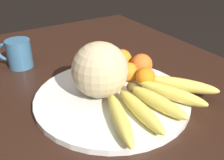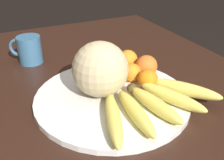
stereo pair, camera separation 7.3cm
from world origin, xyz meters
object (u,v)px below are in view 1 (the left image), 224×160
at_px(produce_tag, 129,75).
at_px(orange_front_right, 122,59).
at_px(banana_bunch, 156,100).
at_px(kitchen_table, 100,120).
at_px(ceramic_mug, 18,54).
at_px(orange_mid_center, 145,77).
at_px(fruit_bowl, 112,97).
at_px(orange_back_left, 128,71).
at_px(orange_back_right, 93,67).
at_px(melon, 99,70).
at_px(orange_front_left, 142,64).

bearing_deg(produce_tag, orange_front_right, -167.28).
height_order(banana_bunch, orange_front_right, orange_front_right).
relative_size(kitchen_table, produce_tag, 18.40).
xyz_separation_m(banana_bunch, ceramic_mug, (-0.47, -0.23, 0.01)).
height_order(produce_tag, ceramic_mug, ceramic_mug).
distance_m(banana_bunch, orange_mid_center, 0.11).
height_order(orange_front_right, ceramic_mug, ceramic_mug).
distance_m(fruit_bowl, orange_mid_center, 0.12).
distance_m(fruit_bowl, orange_back_left, 0.11).
height_order(kitchen_table, orange_back_right, orange_back_right).
bearing_deg(orange_mid_center, ceramic_mug, -143.08).
xyz_separation_m(melon, orange_back_right, (-0.11, 0.04, -0.04)).
relative_size(fruit_bowl, orange_front_right, 6.63).
height_order(orange_mid_center, ceramic_mug, ceramic_mug).
distance_m(fruit_bowl, banana_bunch, 0.13).
height_order(banana_bunch, orange_back_left, orange_back_left).
relative_size(orange_back_right, produce_tag, 0.86).
height_order(orange_back_left, produce_tag, orange_back_left).
height_order(fruit_bowl, orange_back_right, orange_back_right).
relative_size(banana_bunch, ceramic_mug, 3.29).
xyz_separation_m(orange_front_right, ceramic_mug, (-0.23, -0.29, 0.00)).
relative_size(fruit_bowl, orange_front_left, 6.30).
height_order(fruit_bowl, produce_tag, produce_tag).
bearing_deg(orange_front_left, orange_back_right, -116.40).
distance_m(orange_front_left, produce_tag, 0.05).
height_order(orange_front_right, orange_back_right, orange_back_right).
bearing_deg(fruit_bowl, banana_bunch, 31.65).
distance_m(kitchen_table, orange_back_left, 0.17).
xyz_separation_m(melon, orange_mid_center, (0.03, 0.14, -0.05)).
xyz_separation_m(orange_mid_center, produce_tag, (-0.08, -0.00, -0.03)).
xyz_separation_m(melon, banana_bunch, (0.13, 0.10, -0.06)).
relative_size(fruit_bowl, produce_tag, 5.53).
bearing_deg(orange_back_left, kitchen_table, -79.91).
xyz_separation_m(orange_back_right, produce_tag, (0.05, 0.10, -0.03)).
relative_size(orange_mid_center, produce_tag, 0.74).
bearing_deg(orange_back_left, orange_back_right, -133.62).
relative_size(melon, orange_back_left, 2.70).
height_order(melon, orange_front_left, melon).
bearing_deg(banana_bunch, produce_tag, 158.22).
distance_m(fruit_bowl, produce_tag, 0.13).
xyz_separation_m(orange_front_left, orange_mid_center, (0.07, -0.04, -0.01)).
bearing_deg(produce_tag, banana_bunch, 9.01).
bearing_deg(melon, banana_bunch, 36.07).
relative_size(produce_tag, ceramic_mug, 0.71).
bearing_deg(orange_back_left, produce_tag, 140.08).
xyz_separation_m(banana_bunch, produce_tag, (-0.19, 0.04, -0.02)).
relative_size(fruit_bowl, banana_bunch, 1.19).
height_order(kitchen_table, orange_back_left, orange_back_left).
height_order(fruit_bowl, orange_back_left, orange_back_left).
bearing_deg(fruit_bowl, orange_back_right, 175.51).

